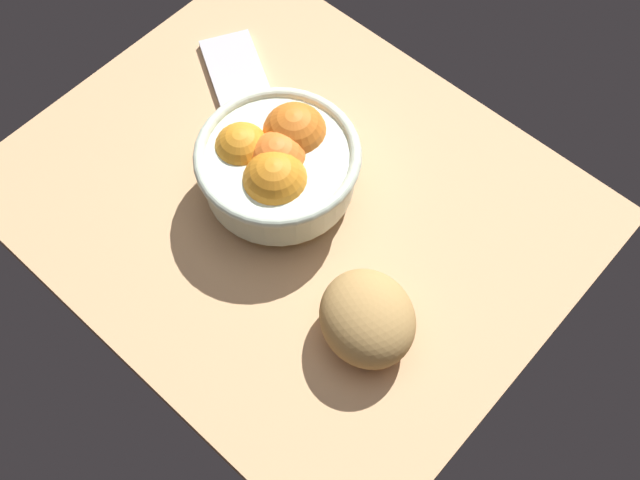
{
  "coord_description": "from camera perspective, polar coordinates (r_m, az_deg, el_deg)",
  "views": [
    {
      "loc": [
        -41.1,
        39.59,
        91.67
      ],
      "look_at": [
        -9.19,
        4.32,
        5.0
      ],
      "focal_mm": 42.91,
      "sensor_mm": 36.0,
      "label": 1
    }
  ],
  "objects": [
    {
      "name": "ground_plane",
      "position": [
        1.09,
        -2.06,
        2.67
      ],
      "size": [
        77.3,
        63.44,
        3.0
      ],
      "primitive_type": "cube",
      "color": "tan"
    },
    {
      "name": "napkin_folded",
      "position": [
        1.22,
        -6.33,
        12.5
      ],
      "size": [
        16.24,
        14.0,
        1.17
      ],
      "primitive_type": "cube",
      "rotation": [
        0.0,
        0.0,
        -0.52
      ],
      "color": "#BCB9C3",
      "rests_on": "ground"
    },
    {
      "name": "bread_loaf",
      "position": [
        0.95,
        3.55,
        -5.84
      ],
      "size": [
        16.99,
        16.28,
        8.68
      ],
      "primitive_type": "ellipsoid",
      "rotation": [
        0.0,
        0.0,
        5.84
      ],
      "color": "#B1874C",
      "rests_on": "ground"
    },
    {
      "name": "fruit_bowl",
      "position": [
        1.04,
        -3.31,
        5.7
      ],
      "size": [
        22.45,
        22.45,
        11.87
      ],
      "color": "silver",
      "rests_on": "ground"
    }
  ]
}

